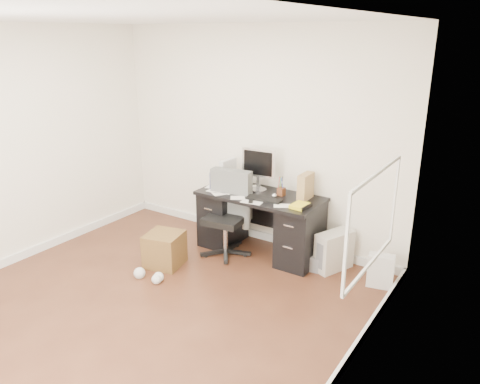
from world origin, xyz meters
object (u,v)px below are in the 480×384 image
object	(u,v)px
wicker_basket	(165,249)
office_chair	(225,215)
desk	(260,222)
pc_tower	(334,251)
lcd_monitor	(259,170)
keyboard	(264,199)

from	to	relation	value
wicker_basket	office_chair	bearing A→B (deg)	55.41
desk	pc_tower	xyz separation A→B (m)	(0.94, 0.07, -0.17)
lcd_monitor	desk	bearing A→B (deg)	-54.54
office_chair	pc_tower	bearing A→B (deg)	8.77
lcd_monitor	keyboard	distance (m)	0.44
lcd_monitor	office_chair	xyz separation A→B (m)	(-0.22, -0.40, -0.50)
keyboard	lcd_monitor	bearing A→B (deg)	124.98
desk	wicker_basket	distance (m)	1.20
desk	wicker_basket	world-z (taller)	desk
pc_tower	desk	bearing A→B (deg)	-153.43
desk	pc_tower	distance (m)	0.96
office_chair	pc_tower	xyz separation A→B (m)	(1.26, 0.36, -0.29)
office_chair	pc_tower	world-z (taller)	office_chair
desk	office_chair	world-z (taller)	office_chair
office_chair	wicker_basket	distance (m)	0.82
desk	lcd_monitor	distance (m)	0.64
office_chair	wicker_basket	world-z (taller)	office_chair
desk	lcd_monitor	world-z (taller)	lcd_monitor
desk	wicker_basket	size ratio (longest dim) A/B	3.81
lcd_monitor	office_chair	world-z (taller)	lcd_monitor
lcd_monitor	wicker_basket	bearing A→B (deg)	-127.54
desk	lcd_monitor	bearing A→B (deg)	130.70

